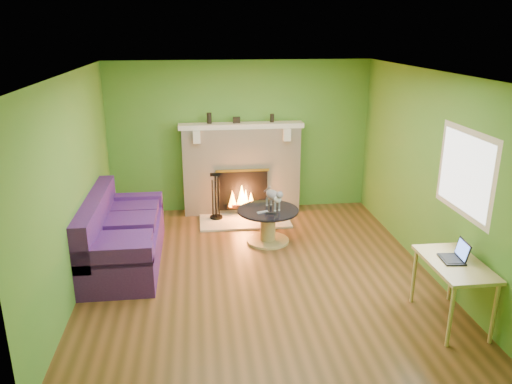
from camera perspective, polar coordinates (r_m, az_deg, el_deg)
floor at (r=6.77m, az=0.24°, el=-9.00°), size 5.00×5.00×0.00m
ceiling at (r=6.04m, az=0.27°, el=13.49°), size 5.00×5.00×0.00m
wall_back at (r=8.69m, az=-1.81°, el=6.30°), size 5.00×0.00×5.00m
wall_front at (r=3.99m, az=4.79°, el=-8.73°), size 5.00×0.00×5.00m
wall_left at (r=6.42m, az=-20.11°, el=0.80°), size 0.00×5.00×5.00m
wall_right at (r=6.92m, az=19.08°, el=2.15°), size 0.00×5.00×5.00m
window_frame at (r=6.09m, az=22.81°, el=2.03°), size 0.00×1.20×1.20m
window_pane at (r=6.09m, az=22.74°, el=2.03°), size 0.00×1.06×1.06m
fireplace at (r=8.64m, az=-1.67°, el=2.62°), size 2.10×0.46×1.58m
hearth at (r=8.40m, az=-1.29°, el=-3.31°), size 1.50×0.75×0.03m
mantel at (r=8.45m, az=-1.70°, el=7.60°), size 2.10×0.28×0.08m
sofa at (r=7.12m, az=-15.33°, el=-4.99°), size 0.96×2.12×0.95m
coffee_table at (r=7.53m, az=1.38°, el=-3.59°), size 0.92×0.92×0.52m
desk at (r=5.83m, az=21.75°, el=-8.23°), size 0.56×0.97×0.72m
cat at (r=7.45m, az=1.95°, el=-0.65°), size 0.36×0.57×0.34m
remote_silver at (r=7.33m, az=0.75°, el=-2.31°), size 0.18×0.10×0.02m
remote_black at (r=7.29m, az=1.75°, el=-2.44°), size 0.17×0.08×0.02m
laptop at (r=5.78m, az=21.57°, el=-6.28°), size 0.28×0.32×0.22m
fire_tools at (r=8.37m, az=-4.62°, el=-0.42°), size 0.21×0.21×0.80m
mantel_vase_left at (r=8.42m, az=-5.37°, el=8.40°), size 0.08×0.08×0.18m
mantel_vase_right at (r=8.52m, az=1.85°, el=8.45°), size 0.07×0.07×0.14m
mantel_box at (r=8.45m, az=-2.25°, el=8.23°), size 0.12×0.08×0.10m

